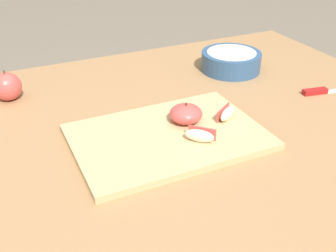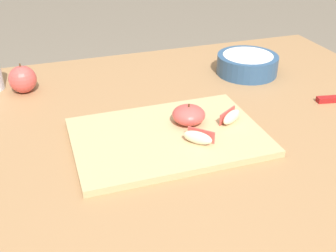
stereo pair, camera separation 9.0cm
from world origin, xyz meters
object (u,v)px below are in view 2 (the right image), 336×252
Objects in this scene: cutting_board at (168,137)px; paring_knife at (335,99)px; apple_half_skin_up at (189,115)px; ceramic_fruit_bowl at (247,64)px; apple_wedge_near_knife at (231,117)px; apple_wedge_middle at (199,137)px; whole_apple_pink_lady at (23,79)px.

cutting_board is 2.61× the size of paring_knife.
ceramic_fruit_bowl is (0.29, 0.25, -0.01)m from apple_half_skin_up.
paring_knife is (0.32, 0.04, -0.02)m from apple_wedge_near_knife.
paring_knife is at bearing -61.92° from ceramic_fruit_bowl.
paring_knife is at bearing 1.32° from apple_half_skin_up.
paring_knife is 0.28m from ceramic_fruit_bowl.
apple_wedge_middle is 0.45m from ceramic_fruit_bowl.
apple_half_skin_up is at bearing -42.82° from whole_apple_pink_lady.
ceramic_fruit_bowl reaches higher than paring_knife.
paring_knife is at bearing -22.54° from whole_apple_pink_lady.
whole_apple_pink_lady is (-0.30, 0.36, 0.03)m from cutting_board.
apple_wedge_near_knife is (0.16, 0.00, 0.02)m from cutting_board.
whole_apple_pink_lady is 0.65m from ceramic_fruit_bowl.
ceramic_fruit_bowl is at bearing 49.18° from apple_wedge_middle.
cutting_board is 0.45m from ceramic_fruit_bowl.
apple_half_skin_up is at bearing 162.94° from apple_wedge_near_knife.
apple_half_skin_up reaches higher than apple_wedge_middle.
apple_wedge_near_knife is 0.33m from paring_knife.
whole_apple_pink_lady is (-0.78, 0.32, 0.03)m from paring_knife.
cutting_board is at bearing -178.87° from apple_wedge_near_knife.
apple_half_skin_up is 0.42m from paring_knife.
cutting_board is at bearing -152.26° from apple_half_skin_up.
ceramic_fruit_bowl reaches higher than cutting_board.
apple_wedge_middle is 0.44m from paring_knife.
paring_knife is 0.88× the size of ceramic_fruit_bowl.
paring_knife is 1.94× the size of whole_apple_pink_lady.
paring_knife is at bearing 4.98° from cutting_board.
ceramic_fruit_bowl is at bearing 41.59° from apple_half_skin_up.
cutting_board is at bearing 132.09° from apple_wedge_middle.
ceramic_fruit_bowl is (0.19, 0.28, 0.00)m from apple_wedge_near_knife.
whole_apple_pink_lady reaches higher than ceramic_fruit_bowl.
whole_apple_pink_lady reaches higher than apple_half_skin_up.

